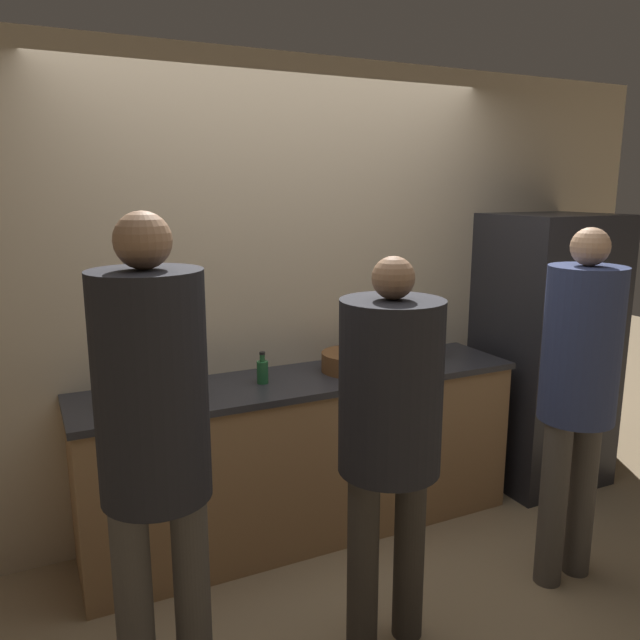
{
  "coord_description": "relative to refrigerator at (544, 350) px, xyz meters",
  "views": [
    {
      "loc": [
        -1.33,
        -2.61,
        1.9
      ],
      "look_at": [
        0.0,
        0.13,
        1.25
      ],
      "focal_mm": 35.0,
      "sensor_mm": 36.0,
      "label": 1
    }
  ],
  "objects": [
    {
      "name": "person_center",
      "position": [
        -1.74,
        -0.91,
        0.15
      ],
      "size": [
        0.41,
        0.41,
        1.65
      ],
      "color": "#38332D",
      "rests_on": "ground_plane"
    },
    {
      "name": "refrigerator",
      "position": [
        0.0,
        0.0,
        0.0
      ],
      "size": [
        0.74,
        0.67,
        1.74
      ],
      "color": "#232328",
      "rests_on": "ground_plane"
    },
    {
      "name": "person_right",
      "position": [
        -0.71,
        -0.9,
        0.16
      ],
      "size": [
        0.35,
        0.35,
        1.73
      ],
      "color": "#4C4742",
      "rests_on": "ground_plane"
    },
    {
      "name": "utensil_crock",
      "position": [
        -2.37,
        0.12,
        0.09
      ],
      "size": [
        0.11,
        0.11,
        0.26
      ],
      "color": "#ADA393",
      "rests_on": "counter"
    },
    {
      "name": "bottle_clear",
      "position": [
        -2.27,
        -0.02,
        0.1
      ],
      "size": [
        0.06,
        0.06,
        0.18
      ],
      "color": "silver",
      "rests_on": "counter"
    },
    {
      "name": "ground_plane",
      "position": [
        -1.68,
        -0.27,
        -0.87
      ],
      "size": [
        14.0,
        14.0,
        0.0
      ],
      "primitive_type": "plane",
      "color": "#9E8460"
    },
    {
      "name": "bottle_green",
      "position": [
        -1.92,
        0.05,
        0.1
      ],
      "size": [
        0.06,
        0.06,
        0.17
      ],
      "color": "#236033",
      "rests_on": "counter"
    },
    {
      "name": "potted_plant",
      "position": [
        -0.83,
        0.08,
        0.17
      ],
      "size": [
        0.17,
        0.17,
        0.25
      ],
      "color": "beige",
      "rests_on": "counter"
    },
    {
      "name": "wall_back",
      "position": [
        -1.68,
        0.35,
        0.43
      ],
      "size": [
        5.2,
        0.06,
        2.6
      ],
      "color": "#C6B293",
      "rests_on": "ground_plane"
    },
    {
      "name": "fruit_bowl",
      "position": [
        -1.39,
        0.05,
        0.09
      ],
      "size": [
        0.35,
        0.35,
        0.14
      ],
      "color": "brown",
      "rests_on": "counter"
    },
    {
      "name": "counter",
      "position": [
        -1.68,
        0.06,
        -0.42
      ],
      "size": [
        2.43,
        0.6,
        0.9
      ],
      "color": "#9E754C",
      "rests_on": "ground_plane"
    },
    {
      "name": "cup_yellow",
      "position": [
        -2.68,
        0.02,
        0.08
      ],
      "size": [
        0.08,
        0.08,
        0.09
      ],
      "color": "gold",
      "rests_on": "counter"
    },
    {
      "name": "person_left",
      "position": [
        -2.66,
        -0.89,
        0.24
      ],
      "size": [
        0.37,
        0.37,
        1.83
      ],
      "color": "#4C4742",
      "rests_on": "ground_plane"
    }
  ]
}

